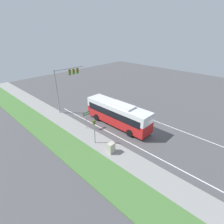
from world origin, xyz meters
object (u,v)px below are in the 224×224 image
(street_sign, at_px, (86,117))
(utility_cabinet, at_px, (111,148))
(signal_gantry, at_px, (66,80))
(pedestrian_signal, at_px, (94,128))
(bus, at_px, (118,113))

(street_sign, xyz_separation_m, utility_cabinet, (-1.51, -6.19, -1.14))
(signal_gantry, xyz_separation_m, pedestrian_signal, (-3.43, -10.81, -3.10))
(street_sign, bearing_deg, pedestrian_signal, -114.02)
(bus, distance_m, utility_cabinet, 6.65)
(bus, bearing_deg, pedestrian_signal, -168.15)
(bus, xyz_separation_m, street_sign, (-3.80, 2.38, -0.05))
(pedestrian_signal, distance_m, street_sign, 3.85)
(signal_gantry, bearing_deg, street_sign, -104.34)
(signal_gantry, distance_m, street_sign, 8.29)
(signal_gantry, height_order, pedestrian_signal, signal_gantry)
(bus, relative_size, pedestrian_signal, 3.21)
(bus, xyz_separation_m, pedestrian_signal, (-5.37, -1.13, 0.28))
(signal_gantry, distance_m, utility_cabinet, 14.65)
(pedestrian_signal, relative_size, utility_cabinet, 2.68)
(utility_cabinet, bearing_deg, pedestrian_signal, 90.97)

